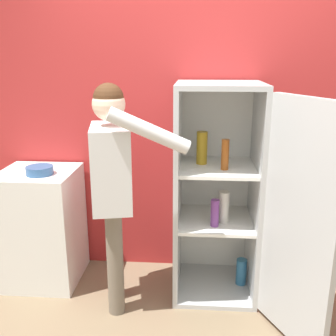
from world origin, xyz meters
TOP-DOWN VIEW (x-y plane):
  - wall_back at (0.00, 0.98)m, footprint 7.00×0.06m
  - refrigerator at (0.26, 0.54)m, footprint 0.93×1.18m
  - person at (-0.56, 0.34)m, footprint 0.72×0.59m
  - counter at (-1.23, 0.65)m, footprint 0.58×0.56m
  - bowl at (-1.17, 0.57)m, footprint 0.20×0.20m

SIDE VIEW (x-z plane):
  - counter at x=-1.23m, z-range 0.00..0.93m
  - refrigerator at x=0.26m, z-range 0.00..1.61m
  - bowl at x=-1.17m, z-range 0.93..0.99m
  - person at x=-0.56m, z-range 0.21..1.83m
  - wall_back at x=0.00m, z-range 0.00..2.55m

